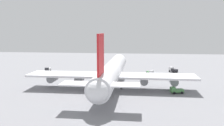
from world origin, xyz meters
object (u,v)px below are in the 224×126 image
object	(u,v)px
baggage_tug	(48,70)
safety_cone_nose	(123,73)
cargo_loader	(173,70)
maintenance_van	(176,90)
cargo_airplane	(112,72)
catering_truck	(150,72)

from	to	relation	value
baggage_tug	safety_cone_nose	xyz separation A→B (m)	(0.54, -38.55, -0.83)
cargo_loader	maintenance_van	world-z (taller)	cargo_loader
cargo_loader	baggage_tug	bearing A→B (deg)	95.73
maintenance_van	cargo_loader	bearing A→B (deg)	-5.87
cargo_airplane	maintenance_van	world-z (taller)	cargo_airplane
catering_truck	cargo_loader	distance (m)	13.97
cargo_loader	safety_cone_nose	size ratio (longest dim) A/B	7.13
cargo_airplane	maintenance_van	xyz separation A→B (m)	(-6.22, -22.48, -4.89)
catering_truck	safety_cone_nose	xyz separation A→B (m)	(1.93, 13.12, -0.69)
baggage_tug	safety_cone_nose	size ratio (longest dim) A/B	6.00
cargo_loader	baggage_tug	size ratio (longest dim) A/B	1.19
maintenance_van	safety_cone_nose	bearing A→B (deg)	29.21
safety_cone_nose	baggage_tug	bearing A→B (deg)	90.80
maintenance_van	cargo_airplane	bearing A→B (deg)	74.54
cargo_airplane	catering_truck	size ratio (longest dim) A/B	16.02
cargo_airplane	cargo_loader	world-z (taller)	cargo_airplane
catering_truck	baggage_tug	bearing A→B (deg)	88.46
cargo_airplane	safety_cone_nose	size ratio (longest dim) A/B	93.94
baggage_tug	maintenance_van	distance (m)	69.05
catering_truck	safety_cone_nose	world-z (taller)	catering_truck
maintenance_van	safety_cone_nose	world-z (taller)	maintenance_van
cargo_airplane	baggage_tug	size ratio (longest dim) A/B	15.67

